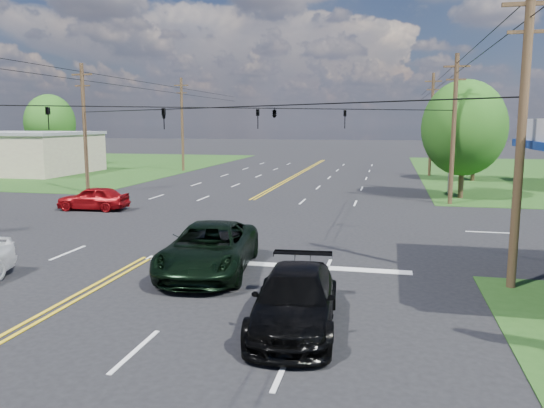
% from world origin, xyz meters
% --- Properties ---
extents(ground, '(280.00, 280.00, 0.00)m').
position_xyz_m(ground, '(0.00, 12.00, 0.00)').
color(ground, black).
rests_on(ground, ground).
extents(grass_nw, '(46.00, 48.00, 0.03)m').
position_xyz_m(grass_nw, '(-35.00, 44.00, 0.00)').
color(grass_nw, '#1F4416').
rests_on(grass_nw, ground).
extents(stop_bar, '(10.00, 0.50, 0.02)m').
position_xyz_m(stop_bar, '(5.00, 4.00, 0.00)').
color(stop_bar, silver).
rests_on(stop_bar, ground).
extents(retail_nw, '(16.00, 11.00, 4.00)m').
position_xyz_m(retail_nw, '(-30.00, 34.00, 2.00)').
color(retail_nw, tan).
rests_on(retail_nw, ground).
extents(pole_se, '(1.60, 0.28, 9.50)m').
position_xyz_m(pole_se, '(13.00, 3.00, 4.92)').
color(pole_se, '#46301D').
rests_on(pole_se, ground).
extents(pole_nw, '(1.60, 0.28, 9.50)m').
position_xyz_m(pole_nw, '(-13.00, 21.00, 4.92)').
color(pole_nw, '#46301D').
rests_on(pole_nw, ground).
extents(pole_ne, '(1.60, 0.28, 9.50)m').
position_xyz_m(pole_ne, '(13.00, 21.00, 4.92)').
color(pole_ne, '#46301D').
rests_on(pole_ne, ground).
extents(pole_left_far, '(1.60, 0.28, 10.00)m').
position_xyz_m(pole_left_far, '(-13.00, 40.00, 5.17)').
color(pole_left_far, '#46301D').
rests_on(pole_left_far, ground).
extents(pole_right_far, '(1.60, 0.28, 10.00)m').
position_xyz_m(pole_right_far, '(13.00, 40.00, 5.17)').
color(pole_right_far, '#46301D').
rests_on(pole_right_far, ground).
extents(span_wire_signals, '(26.00, 18.00, 1.13)m').
position_xyz_m(span_wire_signals, '(0.00, 12.00, 6.00)').
color(span_wire_signals, black).
rests_on(span_wire_signals, ground).
extents(power_lines, '(26.04, 100.00, 0.64)m').
position_xyz_m(power_lines, '(0.00, 10.00, 8.60)').
color(power_lines, black).
rests_on(power_lines, ground).
extents(tree_right_a, '(5.70, 5.70, 8.18)m').
position_xyz_m(tree_right_a, '(14.00, 24.00, 4.87)').
color(tree_right_a, '#46301D').
rests_on(tree_right_a, ground).
extents(tree_right_b, '(4.94, 4.94, 7.09)m').
position_xyz_m(tree_right_b, '(16.50, 36.00, 4.22)').
color(tree_right_b, '#46301D').
rests_on(tree_right_b, ground).
extents(tree_far_l, '(6.08, 6.08, 8.72)m').
position_xyz_m(tree_far_l, '(-32.00, 44.00, 5.19)').
color(tree_far_l, '#46301D').
rests_on(tree_far_l, ground).
extents(pickup_dkgreen, '(3.52, 6.41, 1.70)m').
position_xyz_m(pickup_dkgreen, '(3.00, 2.63, 0.85)').
color(pickup_dkgreen, black).
rests_on(pickup_dkgreen, ground).
extents(suv_black, '(2.48, 5.27, 1.49)m').
position_xyz_m(suv_black, '(6.84, -1.76, 0.74)').
color(suv_black, black).
rests_on(suv_black, ground).
extents(sedan_red, '(4.34, 2.01, 1.44)m').
position_xyz_m(sedan_red, '(-8.30, 13.95, 0.72)').
color(sedan_red, maroon).
rests_on(sedan_red, ground).
extents(polesign_ne, '(2.00, 0.94, 7.42)m').
position_xyz_m(polesign_ne, '(13.48, 26.44, 5.69)').
color(polesign_ne, '#A5A5AA').
rests_on(polesign_ne, ground).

